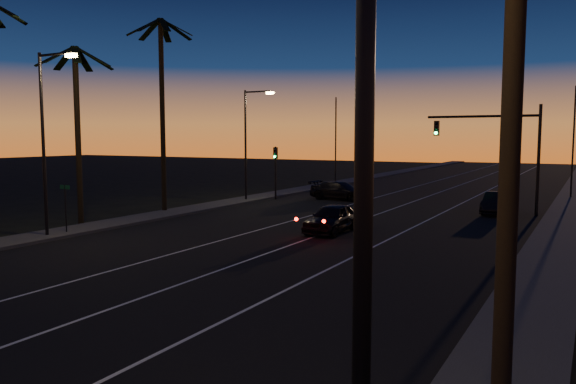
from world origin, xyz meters
The scene contains 20 objects.
road centered at (0.00, 30.00, 0.01)m, with size 20.00×170.00×0.01m, color black.
sidewalk_left centered at (-11.20, 30.00, 0.08)m, with size 2.40×170.00×0.16m, color #31312F.
sidewalk_right centered at (11.20, 30.00, 0.08)m, with size 2.40×170.00×0.16m, color #31312F.
lane_stripe_left centered at (-3.00, 30.00, 0.02)m, with size 0.12×160.00×0.01m, color silver.
lane_stripe_mid centered at (0.50, 30.00, 0.02)m, with size 0.12×160.00×0.01m, color silver.
lane_stripe_right centered at (4.00, 30.00, 0.02)m, with size 0.12×160.00×0.01m, color silver.
palm_mid centered at (-13.20, 24.00, 6.25)m, with size 4.25×4.16×10.03m.
palm_far centered at (-12.20, 30.00, 7.61)m, with size 4.25×4.16×12.53m.
streetlight_left_near centered at (-10.70, 20.00, 5.32)m, with size 2.55×0.26×9.00m.
streetlight_left_far centered at (-10.69, 38.00, 5.06)m, with size 2.55×0.26×8.50m.
streetlight_right_near centered at (10.70, 6.00, 5.32)m, with size 2.55×0.26×9.00m.
street_sign centered at (-10.80, 21.00, 1.66)m, with size 0.70×0.06×2.60m.
utility_pole centered at (11.60, 10.00, 5.32)m, with size 2.20×0.28×10.00m.
signal_mast centered at (7.14, 39.99, 4.78)m, with size 7.10×0.41×7.00m.
signal_post centered at (-9.50, 39.98, 2.89)m, with size 0.28×0.37×4.20m.
far_pole_left centered at (-11.00, 55.00, 4.50)m, with size 0.14×0.14×9.00m, color black.
far_pole_right centered at (11.00, 52.00, 4.50)m, with size 0.14×0.14×9.00m, color black.
lead_car centered at (0.71, 28.21, 0.75)m, with size 1.77×4.86×1.48m.
right_car centered at (7.18, 39.72, 0.71)m, with size 1.51×4.27×1.40m.
cross_car centered at (-4.97, 42.33, 0.73)m, with size 5.15×2.54×1.44m.
Camera 1 is at (12.64, 1.73, 4.99)m, focal length 35.00 mm.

